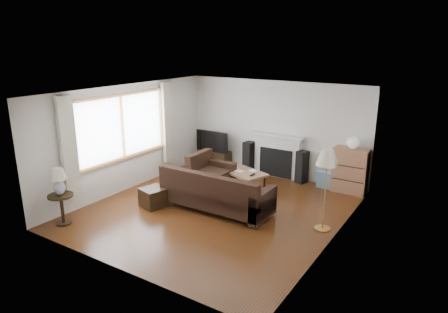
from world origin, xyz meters
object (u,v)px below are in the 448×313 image
Objects in this scene: tv_stand at (215,158)px; sectional_sofa at (217,191)px; floor_lamp at (325,191)px; side_table at (62,209)px; coffee_table at (242,180)px; bookshelf at (350,170)px.

sectional_sofa is (1.73, -2.50, 0.18)m from tv_stand.
floor_lamp is 5.06m from side_table.
side_table is (-1.99, -3.52, 0.07)m from coffee_table.
sectional_sofa is at bearing -63.89° from coffee_table.
side_table is at bearing -131.86° from bookshelf.
side_table reaches higher than coffee_table.
floor_lamp is (2.38, -1.03, 0.55)m from coffee_table.
floor_lamp reaches higher than coffee_table.
sectional_sofa is 1.35m from coffee_table.
sectional_sofa is 2.27m from floor_lamp.
floor_lamp reaches higher than side_table.
side_table is at bearing -100.39° from coffee_table.
bookshelf is 2.24m from floor_lamp.
bookshelf is 6.34m from side_table.
coffee_table is 4.05m from side_table.
tv_stand is 4.71m from side_table.
side_table is at bearing -150.28° from floor_lamp.
sectional_sofa is at bearing -172.15° from floor_lamp.
sectional_sofa reaches higher than tv_stand.
floor_lamp is at bearing -86.38° from bookshelf.
coffee_table is (-0.16, 1.33, -0.18)m from sectional_sofa.
tv_stand is 0.59× the size of floor_lamp.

